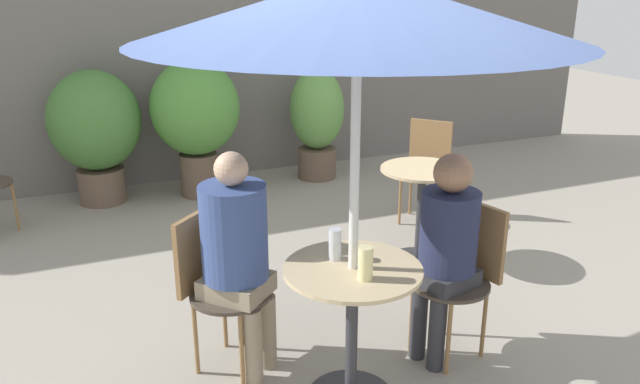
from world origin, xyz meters
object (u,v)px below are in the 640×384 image
(bistro_chair_0, at_px, (463,265))
(potted_plant_1, at_px, (195,113))
(bistro_chair_1, at_px, (214,277))
(cafe_table_near, at_px, (352,309))
(seated_person_0, at_px, (447,240))
(beer_glass_0, at_px, (365,263))
(umbrella, at_px, (358,8))
(cafe_table_far, at_px, (421,200))
(potted_plant_0, at_px, (95,126))
(potted_plant_2, at_px, (317,118))
(seated_person_1, at_px, (237,247))
(beer_glass_1, at_px, (335,244))
(bistro_chair_2, at_px, (426,162))

(bistro_chair_0, xyz_separation_m, potted_plant_1, (-0.77, 3.26, 0.29))
(potted_plant_1, bearing_deg, bistro_chair_1, -100.45)
(cafe_table_near, bearing_deg, bistro_chair_1, 133.00)
(seated_person_0, distance_m, beer_glass_0, 0.68)
(potted_plant_1, distance_m, umbrella, 3.60)
(cafe_table_near, xyz_separation_m, cafe_table_far, (1.17, 1.27, -0.02))
(potted_plant_1, bearing_deg, seated_person_0, -79.18)
(potted_plant_0, relative_size, potted_plant_2, 1.08)
(bistro_chair_1, distance_m, seated_person_1, 0.25)
(seated_person_0, xyz_separation_m, seated_person_1, (-1.05, 0.32, 0.01))
(potted_plant_0, xyz_separation_m, potted_plant_2, (2.18, -0.08, -0.09))
(cafe_table_near, distance_m, bistro_chair_1, 0.79)
(bistro_chair_0, height_order, seated_person_0, seated_person_0)
(seated_person_1, bearing_deg, umbrella, -90.00)
(seated_person_1, xyz_separation_m, umbrella, (0.43, -0.46, 1.18))
(beer_glass_1, distance_m, potted_plant_0, 3.57)
(potted_plant_1, bearing_deg, beer_glass_0, -89.86)
(bistro_chair_1, bearing_deg, potted_plant_1, 36.55)
(bistro_chair_0, bearing_deg, cafe_table_near, -90.00)
(seated_person_1, height_order, beer_glass_1, seated_person_1)
(cafe_table_far, relative_size, beer_glass_0, 4.66)
(cafe_table_near, distance_m, potted_plant_2, 3.73)
(cafe_table_near, bearing_deg, bistro_chair_2, 50.31)
(umbrella, bearing_deg, potted_plant_0, 104.22)
(cafe_table_near, xyz_separation_m, beer_glass_1, (-0.04, 0.12, 0.30))
(cafe_table_near, height_order, seated_person_1, seated_person_1)
(potted_plant_0, bearing_deg, seated_person_0, -66.05)
(beer_glass_1, bearing_deg, potted_plant_2, 68.85)
(seated_person_0, bearing_deg, potted_plant_0, -169.05)
(cafe_table_far, relative_size, potted_plant_1, 0.56)
(potted_plant_0, bearing_deg, umbrella, -75.78)
(cafe_table_near, xyz_separation_m, bistro_chair_1, (-0.54, 0.57, 0.01))
(bistro_chair_2, bearing_deg, bistro_chair_0, -67.14)
(bistro_chair_0, bearing_deg, potted_plant_0, -166.84)
(potted_plant_0, xyz_separation_m, potted_plant_1, (0.90, -0.15, 0.08))
(cafe_table_far, bearing_deg, bistro_chair_1, -157.75)
(potted_plant_0, height_order, umbrella, umbrella)
(beer_glass_0, xyz_separation_m, potted_plant_1, (-0.01, 3.56, 0.00))
(bistro_chair_2, relative_size, potted_plant_0, 0.69)
(cafe_table_near, relative_size, potted_plant_1, 0.56)
(bistro_chair_2, xyz_separation_m, seated_person_1, (-2.11, -1.56, 0.20))
(bistro_chair_1, bearing_deg, beer_glass_1, -85.32)
(cafe_table_far, xyz_separation_m, bistro_chair_0, (-0.40, -1.09, 0.03))
(beer_glass_1, distance_m, potted_plant_1, 3.31)
(cafe_table_far, distance_m, beer_glass_0, 1.85)
(bistro_chair_1, distance_m, potted_plant_0, 3.04)
(bistro_chair_0, bearing_deg, potted_plant_2, 158.38)
(cafe_table_far, height_order, potted_plant_0, potted_plant_0)
(cafe_table_far, xyz_separation_m, potted_plant_1, (-1.18, 2.16, 0.32))
(potted_plant_0, distance_m, potted_plant_1, 0.91)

